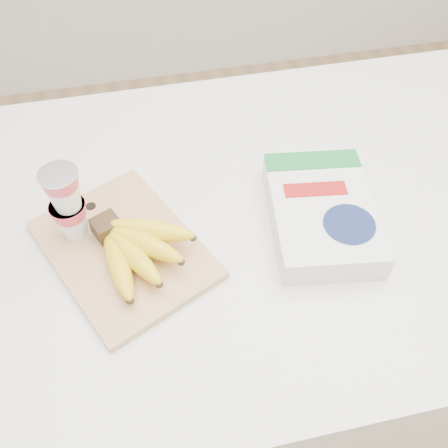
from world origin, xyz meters
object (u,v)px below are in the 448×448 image
table (258,324)px  cereal_box (322,213)px  cutting_board (124,249)px  bananas (134,247)px  yogurt_stack (67,203)px

table → cereal_box: size_ratio=4.44×
cutting_board → cereal_box: (0.38, -0.01, 0.02)m
bananas → cereal_box: size_ratio=0.67×
cereal_box → table: bearing=147.9°
cutting_board → bananas: bearing=-74.8°
cutting_board → yogurt_stack: yogurt_stack is taller
cutting_board → yogurt_stack: (-0.08, 0.05, 0.09)m
yogurt_stack → cutting_board: bearing=-31.7°
yogurt_stack → cereal_box: (0.46, -0.06, -0.07)m
bananas → cereal_box: bearing=2.4°
bananas → cereal_box: (0.36, 0.02, -0.01)m
cereal_box → yogurt_stack: bearing=-179.6°
table → cutting_board: bearing=-169.4°
bananas → yogurt_stack: 0.14m
cutting_board → cereal_box: bearing=-27.0°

